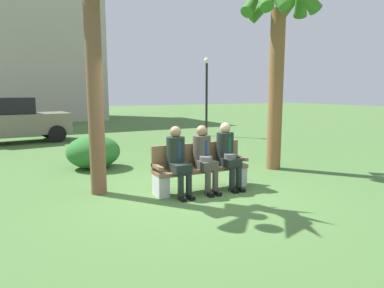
{
  "coord_description": "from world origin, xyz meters",
  "views": [
    {
      "loc": [
        -2.85,
        -5.55,
        1.89
      ],
      "look_at": [
        0.31,
        0.52,
        0.85
      ],
      "focal_mm": 32.24,
      "sensor_mm": 36.0,
      "label": 1
    }
  ],
  "objects": [
    {
      "name": "seated_man_right",
      "position": [
        0.85,
        0.05,
        0.72
      ],
      "size": [
        0.34,
        0.72,
        1.29
      ],
      "color": "#1E2823",
      "rests_on": "ground"
    },
    {
      "name": "shrub_near_bench",
      "position": [
        -1.13,
        3.07,
        0.41
      ],
      "size": [
        1.31,
        1.2,
        0.82
      ],
      "primitive_type": "ellipsoid",
      "color": "#2B6E2C",
      "rests_on": "ground"
    },
    {
      "name": "seated_man_left",
      "position": [
        -0.23,
        0.05,
        0.71
      ],
      "size": [
        0.34,
        0.72,
        1.27
      ],
      "color": "#1E2823",
      "rests_on": "ground"
    },
    {
      "name": "ground_plane",
      "position": [
        0.0,
        0.0,
        0.0
      ],
      "size": [
        80.0,
        80.0,
        0.0
      ],
      "primitive_type": "plane",
      "color": "#476F36"
    },
    {
      "name": "park_bench",
      "position": [
        0.31,
        0.18,
        0.42
      ],
      "size": [
        1.9,
        0.44,
        0.9
      ],
      "color": "brown",
      "rests_on": "ground"
    },
    {
      "name": "parked_car_near",
      "position": [
        -2.9,
        8.79,
        0.84
      ],
      "size": [
        4.06,
        2.08,
        1.68
      ],
      "color": "slate",
      "rests_on": "ground"
    },
    {
      "name": "palm_tree_tall",
      "position": [
        2.83,
        0.98,
        3.57
      ],
      "size": [
        1.82,
        1.87,
        5.05
      ],
      "color": "brown",
      "rests_on": "ground"
    },
    {
      "name": "seated_man_middle",
      "position": [
        0.32,
        0.04,
        0.7
      ],
      "size": [
        0.34,
        0.72,
        1.26
      ],
      "color": "#4C473D",
      "rests_on": "ground"
    },
    {
      "name": "street_lamp",
      "position": [
        4.56,
        7.34,
        2.05
      ],
      "size": [
        0.24,
        0.24,
        3.31
      ],
      "color": "black",
      "rests_on": "ground"
    }
  ]
}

